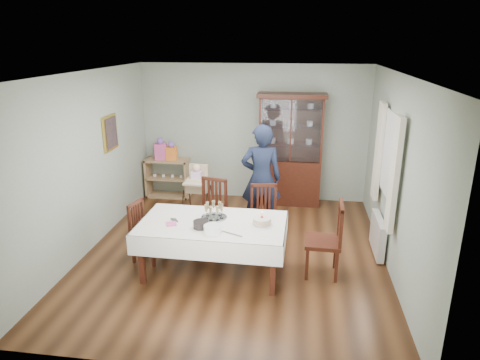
% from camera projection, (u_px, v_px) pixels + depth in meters
% --- Properties ---
extents(floor, '(5.00, 5.00, 0.00)m').
position_uv_depth(floor, '(235.00, 253.00, 6.60)').
color(floor, '#593319').
rests_on(floor, ground).
extents(room_shell, '(5.00, 5.00, 5.00)m').
position_uv_depth(room_shell, '(239.00, 137.00, 6.57)').
color(room_shell, '#9EAA99').
rests_on(room_shell, floor).
extents(dining_table, '(2.02, 1.18, 0.76)m').
position_uv_depth(dining_table, '(213.00, 247.00, 5.94)').
color(dining_table, '#421A10').
rests_on(dining_table, floor).
extents(china_cabinet, '(1.30, 0.48, 2.18)m').
position_uv_depth(china_cabinet, '(290.00, 148.00, 8.27)').
color(china_cabinet, '#421A10').
rests_on(china_cabinet, floor).
extents(sideboard, '(0.90, 0.38, 0.80)m').
position_uv_depth(sideboard, '(168.00, 178.00, 8.85)').
color(sideboard, tan).
rests_on(sideboard, floor).
extents(picture_frame, '(0.04, 0.48, 0.58)m').
position_uv_depth(picture_frame, '(110.00, 133.00, 7.13)').
color(picture_frame, gold).
rests_on(picture_frame, room_shell).
extents(window, '(0.04, 1.02, 1.22)m').
position_uv_depth(window, '(391.00, 156.00, 6.10)').
color(window, white).
rests_on(window, room_shell).
extents(curtain_left, '(0.07, 0.30, 1.55)m').
position_uv_depth(curtain_left, '(394.00, 175.00, 5.56)').
color(curtain_left, silver).
rests_on(curtain_left, room_shell).
extents(curtain_right, '(0.07, 0.30, 1.55)m').
position_uv_depth(curtain_right, '(379.00, 152.00, 6.72)').
color(curtain_right, silver).
rests_on(curtain_right, room_shell).
extents(radiator, '(0.10, 0.80, 0.55)m').
position_uv_depth(radiator, '(378.00, 235.00, 6.50)').
color(radiator, white).
rests_on(radiator, floor).
extents(chair_far_left, '(0.56, 0.56, 1.02)m').
position_uv_depth(chair_far_left, '(210.00, 224.00, 6.88)').
color(chair_far_left, '#421A10').
rests_on(chair_far_left, floor).
extents(chair_far_right, '(0.50, 0.50, 0.97)m').
position_uv_depth(chair_far_right, '(264.00, 228.00, 6.77)').
color(chair_far_right, '#421A10').
rests_on(chair_far_right, floor).
extents(chair_end_left, '(0.48, 0.48, 0.90)m').
position_uv_depth(chair_end_left, '(148.00, 243.00, 6.32)').
color(chair_end_left, '#421A10').
rests_on(chair_end_left, floor).
extents(chair_end_right, '(0.49, 0.49, 1.06)m').
position_uv_depth(chair_end_right, '(323.00, 253.00, 5.91)').
color(chair_end_right, '#421A10').
rests_on(chair_end_right, floor).
extents(woman, '(0.73, 0.53, 1.84)m').
position_uv_depth(woman, '(261.00, 179.00, 7.13)').
color(woman, black).
rests_on(woman, floor).
extents(high_chair, '(0.49, 0.49, 1.04)m').
position_uv_depth(high_chair, '(198.00, 198.00, 7.70)').
color(high_chair, black).
rests_on(high_chair, floor).
extents(champagne_tray, '(0.36, 0.36, 0.22)m').
position_uv_depth(champagne_tray, '(214.00, 214.00, 5.94)').
color(champagne_tray, silver).
rests_on(champagne_tray, dining_table).
extents(birthday_cake, '(0.29, 0.29, 0.20)m').
position_uv_depth(birthday_cake, '(262.00, 221.00, 5.72)').
color(birthday_cake, white).
rests_on(birthday_cake, dining_table).
extents(plate_stack_dark, '(0.25, 0.25, 0.10)m').
position_uv_depth(plate_stack_dark, '(201.00, 224.00, 5.64)').
color(plate_stack_dark, black).
rests_on(plate_stack_dark, dining_table).
extents(plate_stack_white, '(0.26, 0.26, 0.10)m').
position_uv_depth(plate_stack_white, '(213.00, 229.00, 5.50)').
color(plate_stack_white, white).
rests_on(plate_stack_white, dining_table).
extents(napkin_stack, '(0.17, 0.17, 0.02)m').
position_uv_depth(napkin_stack, '(171.00, 224.00, 5.75)').
color(napkin_stack, '#E15396').
rests_on(napkin_stack, dining_table).
extents(cutlery, '(0.17, 0.18, 0.01)m').
position_uv_depth(cutlery, '(172.00, 220.00, 5.89)').
color(cutlery, silver).
rests_on(cutlery, dining_table).
extents(cake_knife, '(0.29, 0.16, 0.01)m').
position_uv_depth(cake_knife, '(232.00, 234.00, 5.46)').
color(cake_knife, silver).
rests_on(cake_knife, dining_table).
extents(gift_bag_pink, '(0.27, 0.20, 0.45)m').
position_uv_depth(gift_bag_pink, '(161.00, 150.00, 8.66)').
color(gift_bag_pink, '#E15396').
rests_on(gift_bag_pink, sideboard).
extents(gift_bag_orange, '(0.21, 0.15, 0.38)m').
position_uv_depth(gift_bag_orange, '(172.00, 152.00, 8.64)').
color(gift_bag_orange, orange).
rests_on(gift_bag_orange, sideboard).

